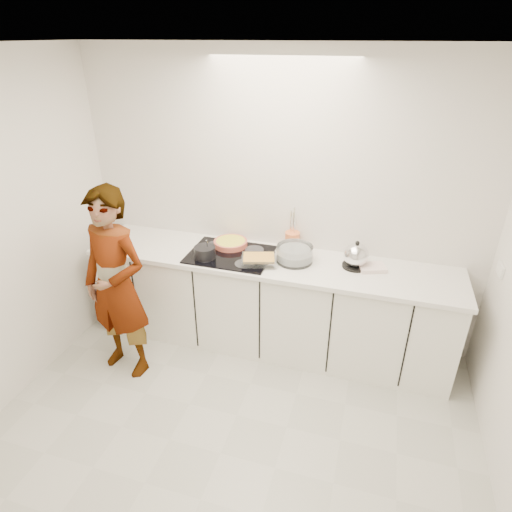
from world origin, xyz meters
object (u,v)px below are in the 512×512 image
(baking_dish, at_px, (259,259))
(kettle, at_px, (356,256))
(hob, at_px, (230,254))
(mixing_bowl, at_px, (295,254))
(cook, at_px, (116,286))
(utensil_crock, at_px, (292,241))
(tart_dish, at_px, (231,243))
(saucepan, at_px, (205,252))

(baking_dish, distance_m, kettle, 0.81)
(hob, distance_m, mixing_bowl, 0.57)
(baking_dish, relative_size, cook, 0.20)
(kettle, bearing_deg, cook, -158.29)
(hob, bearing_deg, mixing_bowl, 4.69)
(utensil_crock, relative_size, cook, 0.10)
(tart_dish, relative_size, baking_dish, 1.11)
(kettle, xyz_separation_m, utensil_crock, (-0.58, 0.18, -0.02))
(mixing_bowl, xyz_separation_m, kettle, (0.51, 0.05, 0.03))
(hob, distance_m, kettle, 1.08)
(tart_dish, height_order, kettle, kettle)
(saucepan, relative_size, kettle, 0.76)
(saucepan, bearing_deg, utensil_crock, 30.92)
(utensil_crock, bearing_deg, tart_dish, -167.57)
(hob, xyz_separation_m, cook, (-0.76, -0.63, -0.08))
(tart_dish, relative_size, saucepan, 1.96)
(tart_dish, relative_size, utensil_crock, 2.26)
(saucepan, xyz_separation_m, cook, (-0.57, -0.50, -0.14))
(hob, relative_size, baking_dish, 2.14)
(saucepan, relative_size, cook, 0.11)
(utensil_crock, distance_m, cook, 1.55)
(baking_dish, relative_size, utensil_crock, 2.05)
(hob, bearing_deg, saucepan, -144.16)
(mixing_bowl, bearing_deg, cook, -152.79)
(cook, bearing_deg, mixing_bowl, 36.78)
(tart_dish, bearing_deg, utensil_crock, 12.43)
(kettle, bearing_deg, baking_dish, -167.02)
(tart_dish, distance_m, saucepan, 0.32)
(hob, distance_m, saucepan, 0.23)
(baking_dish, bearing_deg, utensil_crock, 60.06)
(kettle, relative_size, utensil_crock, 1.52)
(tart_dish, distance_m, cook, 1.06)
(saucepan, bearing_deg, cook, -138.82)
(saucepan, bearing_deg, kettle, 10.25)
(mixing_bowl, bearing_deg, utensil_crock, 107.37)
(tart_dish, bearing_deg, cook, -131.85)
(saucepan, xyz_separation_m, baking_dish, (0.47, 0.05, -0.02))
(baking_dish, bearing_deg, tart_dish, 144.68)
(tart_dish, relative_size, kettle, 1.49)
(hob, xyz_separation_m, kettle, (1.07, 0.09, 0.09))
(mixing_bowl, distance_m, cook, 1.49)
(cook, bearing_deg, utensil_crock, 45.53)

